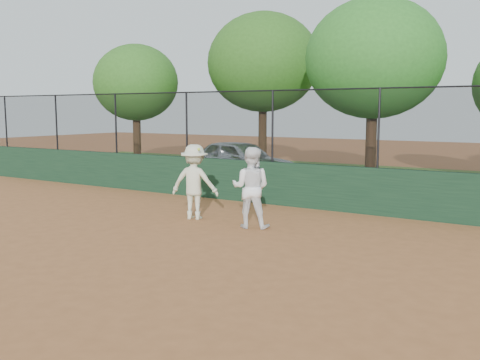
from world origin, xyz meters
The scene contains 10 objects.
ground centered at (0.00, 0.00, 0.00)m, with size 80.00×80.00×0.00m, color #A05E33.
back_wall centered at (0.00, 6.00, 0.60)m, with size 26.00×0.20×1.20m, color #1A3922.
grass_strip centered at (0.00, 12.00, 0.00)m, with size 36.00×12.00×0.01m, color #2F4E18.
parked_car centered at (-4.04, 9.97, 0.77)m, with size 1.81×4.49×1.53m, color #B1B7BB.
player_second centered at (0.54, 3.08, 0.91)m, with size 0.89×0.69×1.83m, color white.
player_main centered at (-1.12, 3.19, 0.91)m, with size 1.32×0.98×1.82m.
fence_assembly centered at (-0.03, 6.00, 2.24)m, with size 26.00×0.06×2.00m.
tree_0 centered at (-10.30, 11.12, 3.86)m, with size 3.96×3.60×5.59m.
tree_1 centered at (-4.73, 12.92, 4.64)m, with size 4.84×4.40×6.74m.
tree_2 centered at (0.87, 10.41, 4.32)m, with size 4.58×4.17×6.31m.
Camera 1 is at (6.62, -7.14, 2.64)m, focal length 40.00 mm.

